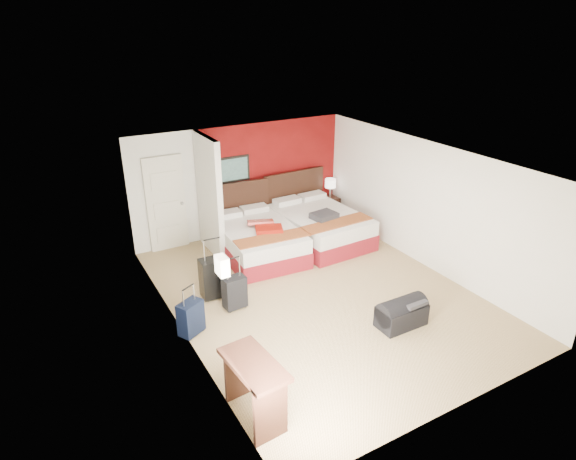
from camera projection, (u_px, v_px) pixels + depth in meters
ground at (318, 294)px, 8.84m from camera, size 6.50×6.50×0.00m
room_walls at (212, 219)px, 8.83m from camera, size 5.02×6.52×2.50m
red_accent_panel at (271, 175)px, 11.25m from camera, size 3.50×0.04×2.50m
partition_wall at (209, 196)px, 9.96m from camera, size 0.12×1.20×2.50m
entry_door at (166, 204)px, 10.19m from camera, size 0.82×0.06×2.05m
bed_left at (258, 241)px, 10.16m from camera, size 1.62×2.21×0.64m
bed_right at (320, 227)px, 10.82m from camera, size 1.63×2.27×0.66m
red_suitcase_open at (265, 226)px, 9.98m from camera, size 0.78×0.89×0.09m
jacket_bundle at (324, 216)px, 10.37m from camera, size 0.57×0.48×0.12m
nightstand at (330, 208)px, 12.07m from camera, size 0.39×0.39×0.54m
table_lamp at (330, 188)px, 11.87m from camera, size 0.30×0.30×0.47m
suitcase_black at (214, 279)px, 8.61m from camera, size 0.49×0.32×0.72m
suitcase_charcoal at (235, 294)px, 8.30m from camera, size 0.40×0.27×0.57m
suitcase_navy at (191, 319)px, 7.62m from camera, size 0.46×0.40×0.55m
duffel_bag at (401, 314)px, 7.87m from camera, size 0.80×0.43×0.41m
jacket_draped at (412, 301)px, 7.81m from camera, size 0.42×0.36×0.05m
desk at (255, 390)px, 5.99m from camera, size 0.58×1.03×0.83m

